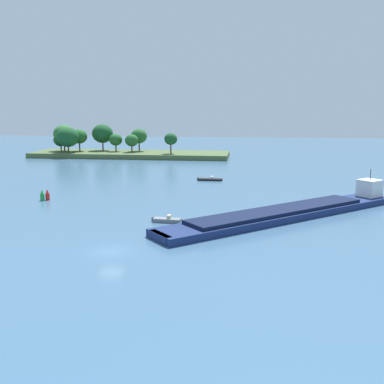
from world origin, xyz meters
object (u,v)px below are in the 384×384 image
cargo_barge (292,211)px  channel_buoy_green (42,196)px  fishing_skiff (167,220)px  channel_buoy_red (48,195)px  small_motorboat (210,179)px

cargo_barge → channel_buoy_green: cargo_barge is taller
channel_buoy_green → cargo_barge: bearing=-8.5°
fishing_skiff → channel_buoy_green: channel_buoy_green is taller
fishing_skiff → channel_buoy_green: (-23.74, 11.68, 0.51)m
channel_buoy_red → channel_buoy_green: size_ratio=1.00×
small_motorboat → cargo_barge: cargo_barge is taller
channel_buoy_red → small_motorboat: bearing=43.7°
cargo_barge → channel_buoy_green: (-41.20, 6.12, 0.01)m
small_motorboat → fishing_skiff: (-2.75, -36.92, 0.07)m
fishing_skiff → channel_buoy_red: bearing=152.0°
small_motorboat → channel_buoy_red: size_ratio=2.90×
small_motorboat → channel_buoy_green: channel_buoy_green is taller
fishing_skiff → channel_buoy_red: channel_buoy_red is taller
small_motorboat → fishing_skiff: size_ratio=1.33×
channel_buoy_green → fishing_skiff: bearing=-26.2°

